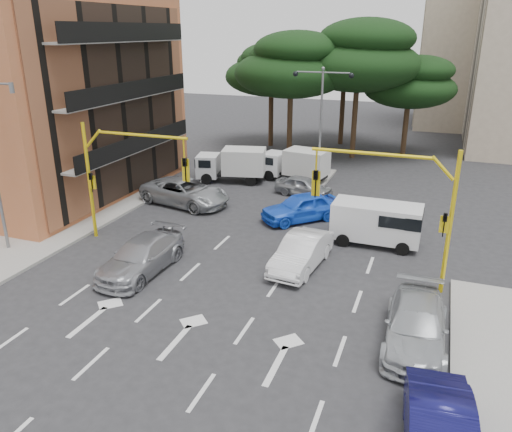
{
  "coord_description": "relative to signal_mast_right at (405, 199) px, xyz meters",
  "views": [
    {
      "loc": [
        7.76,
        -17.84,
        10.23
      ],
      "look_at": [
        -0.23,
        3.75,
        1.6
      ],
      "focal_mm": 35.0,
      "sensor_mm": 36.0,
      "label": 1
    }
  ],
  "objects": [
    {
      "name": "pine_center",
      "position": [
        -5.75,
        21.96,
        4.41
      ],
      "size": [
        9.98,
        9.98,
        11.16
      ],
      "color": "#382616",
      "rests_on": "ground"
    },
    {
      "name": "car_white_hatch",
      "position": [
        -4.27,
        0.21,
        -3.13
      ],
      "size": [
        2.05,
        4.7,
        1.5
      ],
      "primitive_type": "imported",
      "rotation": [
        0.0,
        0.0,
        -0.1
      ],
      "color": "silver",
      "rests_on": "ground"
    },
    {
      "name": "car_blue_compact",
      "position": [
        -5.87,
        6.03,
        -3.09
      ],
      "size": [
        4.6,
        4.59,
        1.58
      ],
      "primitive_type": "imported",
      "rotation": [
        0.0,
        0.0,
        -0.79
      ],
      "color": "blue",
      "rests_on": "ground"
    },
    {
      "name": "van_white",
      "position": [
        -1.47,
        4.12,
        -2.8
      ],
      "size": [
        4.35,
        2.0,
        2.17
      ],
      "primitive_type": null,
      "rotation": [
        0.0,
        0.0,
        -1.58
      ],
      "color": "silver",
      "rests_on": "ground"
    },
    {
      "name": "median_strip",
      "position": [
        -6.8,
        14.01,
        -3.81
      ],
      "size": [
        1.4,
        6.0,
        0.15
      ],
      "primitive_type": "cube",
      "color": "gray",
      "rests_on": "ground"
    },
    {
      "name": "signal_mast_right",
      "position": [
        0.0,
        0.0,
        0.0
      ],
      "size": [
        5.79,
        0.37,
        6.0
      ],
      "color": "yellow",
      "rests_on": "ground"
    },
    {
      "name": "box_truck_b",
      "position": [
        -8.41,
        13.51,
        -2.71
      ],
      "size": [
        5.05,
        2.74,
        2.36
      ],
      "primitive_type": null,
      "rotation": [
        0.0,
        0.0,
        1.41
      ],
      "color": "white",
      "rests_on": "ground"
    },
    {
      "name": "car_silver_cross_b",
      "position": [
        -6.91,
        10.44,
        -3.24
      ],
      "size": [
        4.03,
        2.26,
        1.29
      ],
      "primitive_type": "imported",
      "rotation": [
        0.0,
        0.0,
        1.37
      ],
      "color": "#999CA0",
      "rests_on": "ground"
    },
    {
      "name": "pine_left_far",
      "position": [
        -13.75,
        23.96,
        3.03
      ],
      "size": [
        8.32,
        8.32,
        9.3
      ],
      "color": "#382616",
      "rests_on": "ground"
    },
    {
      "name": "pine_back",
      "position": [
        -7.75,
        26.96,
        3.72
      ],
      "size": [
        9.15,
        9.15,
        10.23
      ],
      "color": "#382616",
      "rests_on": "ground"
    },
    {
      "name": "signal_mast_left",
      "position": [
        -13.61,
        0.0,
        0.0
      ],
      "size": [
        5.79,
        0.37,
        6.0
      ],
      "color": "yellow",
      "rests_on": "ground"
    },
    {
      "name": "car_silver_cross_a",
      "position": [
        -13.37,
        6.21,
        -3.08
      ],
      "size": [
        6.2,
        3.77,
        1.61
      ],
      "primitive_type": "imported",
      "rotation": [
        0.0,
        0.0,
        1.37
      ],
      "color": "#9B9FA3",
      "rests_on": "ground"
    },
    {
      "name": "car_silver_wagon",
      "position": [
        -10.85,
        -2.69,
        -3.14
      ],
      "size": [
        2.22,
        5.2,
        1.49
      ],
      "primitive_type": "imported",
      "rotation": [
        0.0,
        0.0,
        -0.03
      ],
      "color": "#96989E",
      "rests_on": "ground"
    },
    {
      "name": "pine_right",
      "position": [
        -1.75,
        23.96,
        2.33
      ],
      "size": [
        7.49,
        7.49,
        8.37
      ],
      "color": "#382616",
      "rests_on": "ground"
    },
    {
      "name": "apartment_orange",
      "position": [
        -24.76,
        6.01,
        2.97
      ],
      "size": [
        15.19,
        16.15,
        13.7
      ],
      "color": "#B46238",
      "rests_on": "ground"
    },
    {
      "name": "street_lamp_center",
      "position": [
        -6.8,
        14.01,
        1.54
      ],
      "size": [
        4.16,
        0.36,
        7.77
      ],
      "color": "slate",
      "rests_on": "median_strip"
    },
    {
      "name": "pine_left_near",
      "position": [
        -10.75,
        19.96,
        3.72
      ],
      "size": [
        9.15,
        9.15,
        10.23
      ],
      "color": "#382616",
      "rests_on": "ground"
    },
    {
      "name": "apartment_beige_far",
      "position": [
        6.15,
        42.01,
        4.47
      ],
      "size": [
        16.2,
        12.15,
        16.7
      ],
      "color": "tan",
      "rests_on": "ground"
    },
    {
      "name": "car_silver_parked",
      "position": [
        1.01,
        -4.17,
        -3.15
      ],
      "size": [
        2.16,
        5.09,
        1.46
      ],
      "primitive_type": "imported",
      "rotation": [
        0.0,
        0.0,
        0.02
      ],
      "color": "#A8ABB0",
      "rests_on": "ground"
    },
    {
      "name": "box_truck_a",
      "position": [
        -12.59,
        11.81,
        -2.68
      ],
      "size": [
        5.22,
        3.13,
        2.4
      ],
      "primitive_type": null,
      "rotation": [
        0.0,
        0.0,
        1.81
      ],
      "color": "silver",
      "rests_on": "ground"
    },
    {
      "name": "ground",
      "position": [
        -6.8,
        -1.99,
        -3.88
      ],
      "size": [
        120.0,
        120.0,
        0.0
      ],
      "primitive_type": "plane",
      "color": "#28282B",
      "rests_on": "ground"
    }
  ]
}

